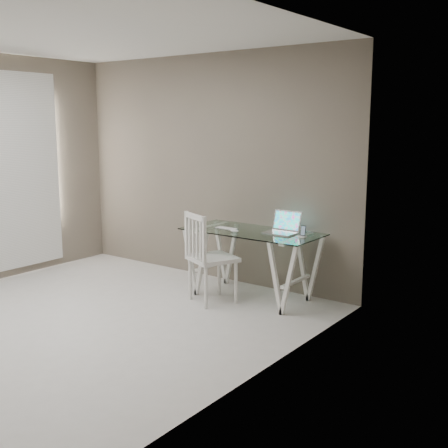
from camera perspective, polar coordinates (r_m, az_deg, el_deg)
The scene contains 7 objects.
room at distance 5.29m, azimuth -17.20°, elevation 7.87°, with size 4.50×4.52×2.71m.
desk at distance 6.12m, azimuth 2.81°, elevation -4.05°, with size 1.50×0.70×0.75m.
chair at distance 5.91m, azimuth -1.84°, elevation -3.04°, with size 0.58×0.58×0.97m.
laptop at distance 5.95m, azimuth 6.01°, elevation -0.38°, with size 0.33×0.29×0.22m.
keyboard at distance 6.16m, azimuth 0.22°, elevation -0.45°, with size 0.26×0.11×0.01m, color silver.
mouse at distance 5.96m, azimuth 1.07°, elevation -0.69°, with size 0.10×0.06×0.03m, color white.
phone_dock at distance 5.76m, azimuth 8.02°, elevation -1.01°, with size 0.06×0.06×0.12m.
Camera 1 is at (4.19, -3.12, 1.90)m, focal length 45.00 mm.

